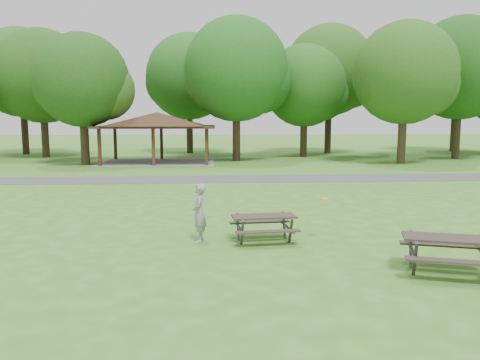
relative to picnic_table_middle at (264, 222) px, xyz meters
name	(u,v)px	position (x,y,z in m)	size (l,w,h in m)	color
ground	(210,252)	(-1.47, -0.93, -0.55)	(160.00, 160.00, 0.00)	#3B7621
asphalt_path	(211,179)	(-1.47, 13.07, -0.54)	(120.00, 3.20, 0.02)	#454547
pavilion	(157,122)	(-5.47, 23.07, 2.51)	(8.60, 7.01, 3.76)	#321A12
tree_row_c	(43,79)	(-15.37, 28.10, 5.98)	(8.19, 7.80, 10.67)	#2F1D15
tree_row_d	(83,83)	(-10.39, 21.60, 5.22)	(6.93, 6.60, 9.27)	black
tree_row_e	(238,73)	(0.63, 24.10, 6.23)	(8.40, 8.00, 11.02)	#2F1E15
tree_row_f	(305,88)	(6.62, 27.60, 5.29)	(7.35, 7.00, 9.55)	black
tree_row_g	(406,76)	(12.62, 21.10, 5.77)	(7.77, 7.40, 10.25)	#332416
tree_row_h	(461,71)	(18.63, 24.60, 6.47)	(8.61, 8.20, 11.37)	#2E2014
tree_deep_a	(23,75)	(-18.37, 31.60, 6.58)	(8.40, 8.00, 11.38)	black
tree_deep_b	(190,79)	(-3.37, 32.10, 6.33)	(8.40, 8.00, 11.13)	black
tree_deep_c	(330,73)	(9.64, 31.10, 6.89)	(8.82, 8.40, 11.90)	black
tree_deep_d	(458,80)	(22.63, 32.60, 6.47)	(8.40, 8.00, 11.27)	black
picnic_table_middle	(264,222)	(0.00, 0.00, 0.00)	(1.86, 1.55, 0.75)	#2D2721
picnic_table_far	(450,246)	(3.74, -2.92, 0.07)	(2.33, 2.08, 0.85)	#2E2621
frisbee_in_flight	(325,198)	(1.69, 0.07, 0.62)	(0.28, 0.28, 0.02)	yellow
frisbee_thrower	(199,213)	(-1.77, 0.10, 0.25)	(0.59, 0.38, 1.61)	gray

